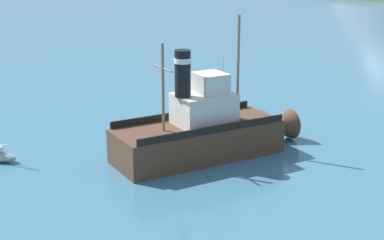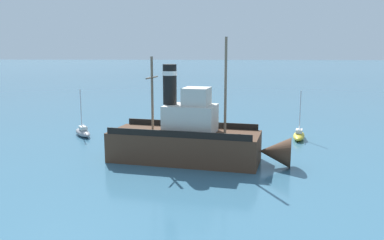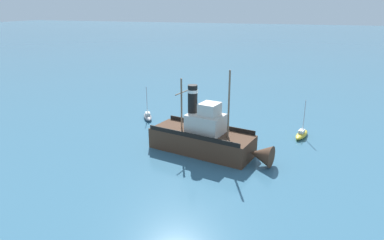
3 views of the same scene
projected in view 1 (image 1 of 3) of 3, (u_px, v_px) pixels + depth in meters
ground_plane at (199, 154)px, 42.41m from camera, size 600.00×600.00×0.00m
old_tugboat at (205, 131)px, 41.67m from camera, size 6.65×14.78×9.90m
sailboat_yellow at (224, 102)px, 54.84m from camera, size 3.95×1.96×4.90m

